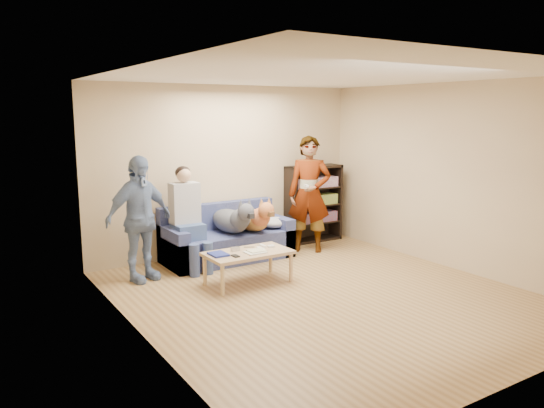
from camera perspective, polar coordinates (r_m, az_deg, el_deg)
ground at (r=6.53m, az=5.74°, el=-9.78°), size 5.00×5.00×0.00m
ceiling at (r=6.17m, az=6.16°, el=13.62°), size 5.00×5.00×0.00m
wall_back at (r=8.31m, az=-4.82°, el=3.68°), size 4.50×0.00×4.50m
wall_front at (r=4.56m, az=25.80°, el=-2.38°), size 4.50×0.00×4.50m
wall_left at (r=5.15m, az=-14.13°, el=-0.38°), size 0.00×5.00×5.00m
wall_right at (r=7.80m, az=19.04°, el=2.77°), size 0.00×5.00×5.00m
blanket at (r=8.20m, az=0.33°, el=-1.99°), size 0.45×0.38×0.16m
person_standing_right at (r=8.36m, az=4.04°, el=1.06°), size 0.79×0.77×1.83m
person_standing_left at (r=7.07m, az=-14.11°, el=-1.57°), size 1.04×0.66×1.65m
held_controller at (r=8.06m, az=3.75°, el=1.95°), size 0.08×0.13×0.03m
notebook_blue at (r=6.70m, az=-5.79°, el=-5.39°), size 0.20×0.26×0.03m
papers at (r=6.78m, az=-1.80°, el=-5.20°), size 0.26×0.20×0.02m
magazine at (r=6.81m, az=-1.67°, el=-5.02°), size 0.22×0.17×0.01m
camera_silver at (r=6.88m, az=-3.96°, el=-4.85°), size 0.11×0.06×0.05m
controller_a at (r=7.06m, az=-1.02°, el=-4.53°), size 0.04×0.13×0.03m
controller_b at (r=7.04m, az=-0.12°, el=-4.58°), size 0.09×0.06×0.03m
headphone_cup_a at (r=6.92m, az=-1.07°, el=-4.87°), size 0.07×0.07×0.02m
headphone_cup_b at (r=6.99m, az=-1.41°, el=-4.72°), size 0.07×0.07×0.02m
pen_orange at (r=6.70m, az=-2.06°, el=-5.43°), size 0.13×0.06×0.01m
pen_black at (r=7.05m, az=-2.47°, el=-4.65°), size 0.13×0.08×0.01m
wallet at (r=6.62m, az=-3.96°, el=-5.59°), size 0.07×0.12×0.02m
sofa at (r=8.02m, az=-4.96°, el=-3.96°), size 1.90×0.85×0.82m
person_seated at (r=7.52m, az=-9.06°, el=-1.12°), size 0.40×0.73×1.47m
dog_gray at (r=7.81m, az=-4.24°, el=-1.70°), size 0.39×1.24×0.57m
dog_tan at (r=7.93m, az=-2.01°, el=-1.54°), size 0.38×1.15×0.56m
coffee_table at (r=6.86m, az=-2.59°, el=-5.51°), size 1.10×0.60×0.42m
bookshelf at (r=9.07m, az=4.45°, el=0.24°), size 1.00×0.34×1.30m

